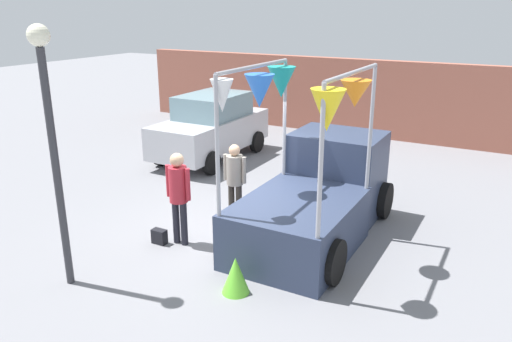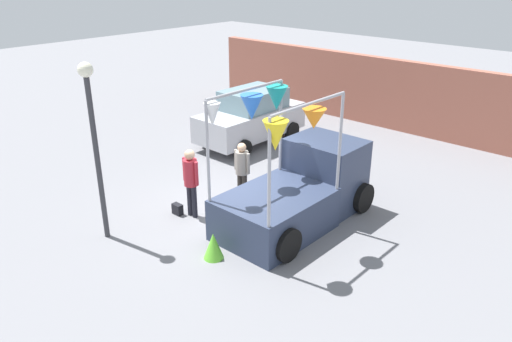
{
  "view_description": "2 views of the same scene",
  "coord_description": "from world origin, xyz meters",
  "px_view_note": "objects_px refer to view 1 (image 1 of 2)",
  "views": [
    {
      "loc": [
        4.7,
        -7.66,
        4.27
      ],
      "look_at": [
        0.47,
        0.04,
        1.37
      ],
      "focal_mm": 35.0,
      "sensor_mm": 36.0,
      "label": 1
    },
    {
      "loc": [
        7.99,
        -8.0,
        5.97
      ],
      "look_at": [
        0.47,
        0.26,
        1.2
      ],
      "focal_mm": 35.0,
      "sensor_mm": 36.0,
      "label": 2
    }
  ],
  "objects_px": {
    "vendor_truck": "(319,189)",
    "parked_car": "(211,127)",
    "person_vendor": "(235,175)",
    "handbag": "(159,237)",
    "person_customer": "(178,190)",
    "street_lamp": "(50,124)",
    "folded_kite_bundle_lime": "(236,275)"
  },
  "relations": [
    {
      "from": "vendor_truck",
      "to": "parked_car",
      "type": "bearing_deg",
      "value": 145.24
    },
    {
      "from": "person_vendor",
      "to": "handbag",
      "type": "distance_m",
      "value": 1.99
    },
    {
      "from": "person_customer",
      "to": "person_vendor",
      "type": "xyz_separation_m",
      "value": [
        0.31,
        1.48,
        -0.1
      ]
    },
    {
      "from": "handbag",
      "to": "street_lamp",
      "type": "distance_m",
      "value": 3.1
    },
    {
      "from": "parked_car",
      "to": "street_lamp",
      "type": "height_order",
      "value": "street_lamp"
    },
    {
      "from": "vendor_truck",
      "to": "folded_kite_bundle_lime",
      "type": "relative_size",
      "value": 6.86
    },
    {
      "from": "person_vendor",
      "to": "folded_kite_bundle_lime",
      "type": "height_order",
      "value": "person_vendor"
    },
    {
      "from": "vendor_truck",
      "to": "parked_car",
      "type": "xyz_separation_m",
      "value": [
        -4.66,
        3.23,
        0.06
      ]
    },
    {
      "from": "parked_car",
      "to": "handbag",
      "type": "distance_m",
      "value": 5.71
    },
    {
      "from": "street_lamp",
      "to": "person_vendor",
      "type": "bearing_deg",
      "value": 73.5
    },
    {
      "from": "parked_car",
      "to": "street_lamp",
      "type": "bearing_deg",
      "value": -74.89
    },
    {
      "from": "person_customer",
      "to": "folded_kite_bundle_lime",
      "type": "xyz_separation_m",
      "value": [
        1.79,
        -0.97,
        -0.78
      ]
    },
    {
      "from": "handbag",
      "to": "vendor_truck",
      "type": "bearing_deg",
      "value": 39.08
    },
    {
      "from": "folded_kite_bundle_lime",
      "to": "parked_car",
      "type": "bearing_deg",
      "value": 126.45
    },
    {
      "from": "person_vendor",
      "to": "street_lamp",
      "type": "distance_m",
      "value": 3.99
    },
    {
      "from": "folded_kite_bundle_lime",
      "to": "handbag",
      "type": "bearing_deg",
      "value": 160.33
    },
    {
      "from": "vendor_truck",
      "to": "person_vendor",
      "type": "distance_m",
      "value": 1.76
    },
    {
      "from": "person_customer",
      "to": "street_lamp",
      "type": "distance_m",
      "value": 2.63
    },
    {
      "from": "person_vendor",
      "to": "folded_kite_bundle_lime",
      "type": "bearing_deg",
      "value": -58.83
    },
    {
      "from": "vendor_truck",
      "to": "parked_car",
      "type": "distance_m",
      "value": 5.67
    },
    {
      "from": "vendor_truck",
      "to": "person_customer",
      "type": "height_order",
      "value": "vendor_truck"
    },
    {
      "from": "person_vendor",
      "to": "street_lamp",
      "type": "relative_size",
      "value": 0.4
    },
    {
      "from": "person_vendor",
      "to": "person_customer",
      "type": "bearing_deg",
      "value": -101.96
    },
    {
      "from": "person_customer",
      "to": "folded_kite_bundle_lime",
      "type": "height_order",
      "value": "person_customer"
    },
    {
      "from": "person_customer",
      "to": "handbag",
      "type": "xyz_separation_m",
      "value": [
        -0.35,
        -0.2,
        -0.94
      ]
    },
    {
      "from": "vendor_truck",
      "to": "street_lamp",
      "type": "distance_m",
      "value": 4.98
    },
    {
      "from": "street_lamp",
      "to": "vendor_truck",
      "type": "bearing_deg",
      "value": 53.57
    },
    {
      "from": "parked_car",
      "to": "handbag",
      "type": "xyz_separation_m",
      "value": [
        2.26,
        -5.19,
        -0.8
      ]
    },
    {
      "from": "person_customer",
      "to": "street_lamp",
      "type": "bearing_deg",
      "value": -109.72
    },
    {
      "from": "street_lamp",
      "to": "folded_kite_bundle_lime",
      "type": "xyz_separation_m",
      "value": [
        2.51,
        1.04,
        -2.33
      ]
    },
    {
      "from": "handbag",
      "to": "folded_kite_bundle_lime",
      "type": "bearing_deg",
      "value": -19.67
    },
    {
      "from": "handbag",
      "to": "folded_kite_bundle_lime",
      "type": "height_order",
      "value": "folded_kite_bundle_lime"
    }
  ]
}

